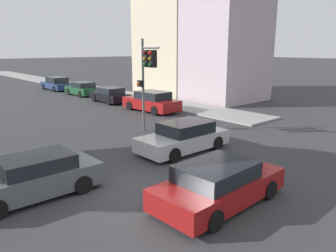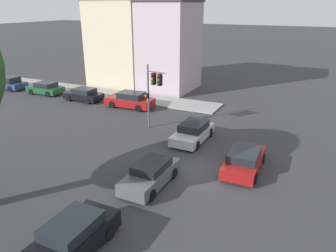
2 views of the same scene
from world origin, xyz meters
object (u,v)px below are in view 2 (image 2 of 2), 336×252
object	(u,v)px
traffic_signal	(153,86)
crossing_car_1	(244,160)
crossing_car_3	(71,238)
crossing_car_0	(151,174)
parked_car_0	(130,100)
parked_car_3	(8,83)
parked_car_2	(45,88)
crossing_car_2	(193,132)
parked_car_1	(84,95)

from	to	relation	value
traffic_signal	crossing_car_1	world-z (taller)	traffic_signal
traffic_signal	crossing_car_3	distance (m)	14.58
crossing_car_0	parked_car_0	xyz separation A→B (m)	(11.94, 8.86, 0.07)
crossing_car_3	parked_car_3	xyz separation A→B (m)	(18.04, 25.71, -0.01)
crossing_car_3	parked_car_3	bearing A→B (deg)	-125.55
crossing_car_0	crossing_car_1	size ratio (longest dim) A/B	0.94
parked_car_2	crossing_car_0	bearing A→B (deg)	147.87
crossing_car_3	parked_car_3	world-z (taller)	parked_car_3
crossing_car_0	parked_car_0	world-z (taller)	parked_car_0
crossing_car_2	crossing_car_3	xyz separation A→B (m)	(-12.99, -0.02, 0.06)
crossing_car_1	crossing_car_2	xyz separation A→B (m)	(2.91, 4.49, 0.02)
parked_car_3	crossing_car_0	bearing A→B (deg)	154.99
crossing_car_1	crossing_car_3	distance (m)	11.04
crossing_car_0	parked_car_1	distance (m)	18.72
parked_car_1	crossing_car_1	bearing A→B (deg)	158.44
crossing_car_0	crossing_car_2	bearing A→B (deg)	-177.26
parked_car_2	parked_car_3	size ratio (longest dim) A/B	0.85
traffic_signal	crossing_car_0	xyz separation A→B (m)	(-7.73, -3.98, -2.92)
traffic_signal	parked_car_2	distance (m)	16.98
crossing_car_0	crossing_car_3	world-z (taller)	crossing_car_3
traffic_signal	parked_car_0	size ratio (longest dim) A/B	1.09
crossing_car_0	parked_car_3	size ratio (longest dim) A/B	0.89
crossing_car_0	parked_car_2	xyz separation A→B (m)	(12.12, 20.12, -0.01)
crossing_car_3	parked_car_0	bearing A→B (deg)	-154.98
parked_car_1	crossing_car_0	bearing A→B (deg)	141.89
crossing_car_2	crossing_car_3	world-z (taller)	crossing_car_3
traffic_signal	parked_car_1	size ratio (longest dim) A/B	1.25
crossing_car_3	parked_car_2	bearing A→B (deg)	-132.99
parked_car_0	parked_car_1	distance (m)	5.64
crossing_car_0	parked_car_3	bearing A→B (deg)	-114.26
crossing_car_2	crossing_car_3	size ratio (longest dim) A/B	0.98
crossing_car_2	parked_car_1	distance (m)	15.05
crossing_car_3	parked_car_1	distance (m)	22.89
crossing_car_2	parked_car_0	bearing A→B (deg)	-119.82
crossing_car_0	crossing_car_2	xyz separation A→B (m)	(6.92, 0.27, 0.00)
parked_car_2	parked_car_3	xyz separation A→B (m)	(-0.16, 5.86, 0.05)
parked_car_0	parked_car_3	bearing A→B (deg)	-2.22
parked_car_0	parked_car_3	distance (m)	17.12
traffic_signal	crossing_car_2	xyz separation A→B (m)	(-0.81, -3.70, -2.92)
traffic_signal	parked_car_2	xyz separation A→B (m)	(4.39, 16.14, -2.93)
traffic_signal	parked_car_1	world-z (taller)	traffic_signal
traffic_signal	parked_car_1	distance (m)	11.67
parked_car_0	crossing_car_2	bearing A→B (deg)	147.57
traffic_signal	crossing_car_2	size ratio (longest dim) A/B	1.17
traffic_signal	parked_car_1	xyz separation A→B (m)	(4.11, 10.52, -2.94)
crossing_car_1	crossing_car_3	xyz separation A→B (m)	(-10.09, 4.48, 0.07)
parked_car_0	parked_car_2	size ratio (longest dim) A/B	1.17
traffic_signal	crossing_car_1	size ratio (longest dim) A/B	1.15
traffic_signal	parked_car_0	world-z (taller)	traffic_signal
traffic_signal	parked_car_3	world-z (taller)	traffic_signal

